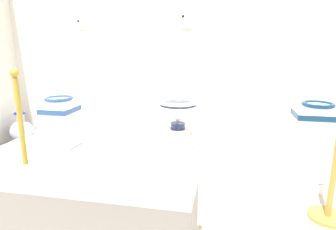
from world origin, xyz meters
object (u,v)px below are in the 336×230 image
(info_placard_second, at_px, (186,21))
(museum_bench, at_px, (97,215))
(plinth_block_broad_patterned, at_px, (312,154))
(decorative_vase_companion, at_px, (22,130))
(stanchion_post_near_left, at_px, (26,165))
(plinth_block_squat_floral, at_px, (63,141))
(antique_toilet_broad_patterned, at_px, (316,126))
(antique_toilet_squat_floral, at_px, (61,116))
(plinth_block_rightmost, at_px, (178,142))
(stanchion_post_near_right, at_px, (333,176))
(antique_toilet_rightmost, at_px, (178,112))
(info_placard_first, at_px, (82,24))

(info_placard_second, height_order, museum_bench, info_placard_second)
(plinth_block_broad_patterned, distance_m, museum_bench, 2.13)
(decorative_vase_companion, distance_m, stanchion_post_near_left, 1.56)
(plinth_block_squat_floral, height_order, plinth_block_broad_patterned, plinth_block_squat_floral)
(antique_toilet_broad_patterned, bearing_deg, info_placard_second, 161.32)
(antique_toilet_squat_floral, height_order, decorative_vase_companion, antique_toilet_squat_floral)
(plinth_block_rightmost, height_order, stanchion_post_near_right, stanchion_post_near_right)
(antique_toilet_rightmost, bearing_deg, decorative_vase_companion, 175.59)
(info_placard_second, bearing_deg, info_placard_first, -180.00)
(decorative_vase_companion, xyz_separation_m, stanchion_post_near_right, (3.19, -1.02, 0.16))
(antique_toilet_rightmost, distance_m, stanchion_post_near_left, 1.46)
(antique_toilet_rightmost, xyz_separation_m, museum_bench, (-0.24, -1.45, -0.31))
(info_placard_second, bearing_deg, antique_toilet_broad_patterned, -18.68)
(stanchion_post_near_right, bearing_deg, antique_toilet_squat_floral, 163.01)
(plinth_block_rightmost, distance_m, info_placard_second, 1.33)
(plinth_block_squat_floral, relative_size, decorative_vase_companion, 0.89)
(plinth_block_squat_floral, relative_size, plinth_block_broad_patterned, 0.95)
(antique_toilet_broad_patterned, bearing_deg, decorative_vase_companion, 177.42)
(antique_toilet_rightmost, relative_size, stanchion_post_near_left, 0.38)
(antique_toilet_squat_floral, height_order, info_placard_second, info_placard_second)
(info_placard_first, relative_size, stanchion_post_near_left, 0.12)
(antique_toilet_broad_patterned, relative_size, stanchion_post_near_left, 0.45)
(antique_toilet_squat_floral, distance_m, museum_bench, 1.69)
(plinth_block_squat_floral, xyz_separation_m, info_placard_first, (0.02, 0.56, 1.26))
(antique_toilet_rightmost, xyz_separation_m, antique_toilet_broad_patterned, (1.32, 0.00, -0.07))
(antique_toilet_squat_floral, bearing_deg, museum_bench, -52.40)
(info_placard_first, bearing_deg, stanchion_post_near_left, -80.93)
(antique_toilet_broad_patterned, bearing_deg, antique_toilet_squat_floral, -177.28)
(info_placard_first, bearing_deg, info_placard_second, 0.00)
(plinth_block_rightmost, xyz_separation_m, plinth_block_broad_patterned, (1.32, 0.00, -0.03))
(museum_bench, bearing_deg, antique_toilet_squat_floral, 127.60)
(antique_toilet_squat_floral, xyz_separation_m, museum_bench, (1.02, -1.33, -0.23))
(plinth_block_rightmost, height_order, stanchion_post_near_left, stanchion_post_near_left)
(antique_toilet_squat_floral, distance_m, plinth_block_rightmost, 1.29)
(antique_toilet_broad_patterned, height_order, info_placard_first, info_placard_first)
(antique_toilet_squat_floral, distance_m, plinth_block_broad_patterned, 2.59)
(plinth_block_broad_patterned, distance_m, stanchion_post_near_right, 0.90)
(plinth_block_rightmost, xyz_separation_m, antique_toilet_rightmost, (0.00, -0.00, 0.33))
(info_placard_second, distance_m, stanchion_post_near_left, 2.14)
(antique_toilet_broad_patterned, relative_size, info_placard_first, 3.79)
(plinth_block_broad_patterned, xyz_separation_m, info_placard_first, (-2.55, 0.44, 1.27))
(antique_toilet_squat_floral, xyz_separation_m, stanchion_post_near_right, (2.46, -0.75, -0.11))
(antique_toilet_broad_patterned, distance_m, stanchion_post_near_left, 2.55)
(plinth_block_broad_patterned, relative_size, stanchion_post_near_right, 0.33)
(info_placard_second, xyz_separation_m, stanchion_post_near_right, (1.19, -1.32, -1.12))
(decorative_vase_companion, bearing_deg, museum_bench, -42.47)
(info_placard_first, distance_m, info_placard_second, 1.25)
(plinth_block_broad_patterned, distance_m, info_placard_first, 2.89)
(plinth_block_squat_floral, distance_m, stanchion_post_near_left, 0.97)
(plinth_block_rightmost, height_order, decorative_vase_companion, decorative_vase_companion)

